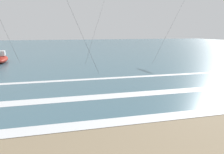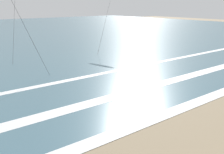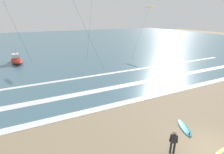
{
  "view_description": "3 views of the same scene",
  "coord_description": "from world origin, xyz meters",
  "px_view_note": "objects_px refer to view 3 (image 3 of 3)",
  "views": [
    {
      "loc": [
        -2.37,
        -0.47,
        4.43
      ],
      "look_at": [
        -0.19,
        9.3,
        1.96
      ],
      "focal_mm": 30.21,
      "sensor_mm": 36.0,
      "label": 1
    },
    {
      "loc": [
        -8.54,
        -0.43,
        5.66
      ],
      "look_at": [
        0.31,
        10.59,
        1.69
      ],
      "focal_mm": 42.59,
      "sensor_mm": 36.0,
      "label": 2
    },
    {
      "loc": [
        -9.37,
        -4.85,
        7.95
      ],
      "look_at": [
        -2.25,
        10.06,
        1.99
      ],
      "focal_mm": 27.2,
      "sensor_mm": 36.0,
      "label": 3
    }
  ],
  "objects_px": {
    "offshore_boat": "(17,60)",
    "kite_yellow_high_right": "(149,7)",
    "surfboard_right_spare": "(184,128)",
    "surfboard_foreground_flat": "(224,154)",
    "surfer_left_near": "(174,140)"
  },
  "relations": [
    {
      "from": "surfer_left_near",
      "to": "surfboard_foreground_flat",
      "type": "relative_size",
      "value": 0.74
    },
    {
      "from": "surfboard_right_spare",
      "to": "surfboard_foreground_flat",
      "type": "bearing_deg",
      "value": -87.33
    },
    {
      "from": "surfboard_right_spare",
      "to": "kite_yellow_high_right",
      "type": "height_order",
      "value": "kite_yellow_high_right"
    },
    {
      "from": "surfboard_foreground_flat",
      "to": "kite_yellow_high_right",
      "type": "bearing_deg",
      "value": 60.83
    },
    {
      "from": "kite_yellow_high_right",
      "to": "surfer_left_near",
      "type": "bearing_deg",
      "value": -124.01
    },
    {
      "from": "surfboard_right_spare",
      "to": "surfer_left_near",
      "type": "bearing_deg",
      "value": -151.26
    },
    {
      "from": "surfer_left_near",
      "to": "kite_yellow_high_right",
      "type": "xyz_separation_m",
      "value": [
        20.76,
        30.76,
        9.08
      ]
    },
    {
      "from": "surfboard_right_spare",
      "to": "kite_yellow_high_right",
      "type": "distance_m",
      "value": 35.89
    },
    {
      "from": "surfboard_right_spare",
      "to": "offshore_boat",
      "type": "height_order",
      "value": "offshore_boat"
    },
    {
      "from": "surfer_left_near",
      "to": "surfboard_right_spare",
      "type": "distance_m",
      "value": 3.14
    },
    {
      "from": "surfboard_right_spare",
      "to": "offshore_boat",
      "type": "bearing_deg",
      "value": 114.6
    },
    {
      "from": "offshore_boat",
      "to": "kite_yellow_high_right",
      "type": "bearing_deg",
      "value": 5.0
    },
    {
      "from": "surfer_left_near",
      "to": "surfboard_right_spare",
      "type": "xyz_separation_m",
      "value": [
        2.64,
        1.45,
        -0.91
      ]
    },
    {
      "from": "surfer_left_near",
      "to": "offshore_boat",
      "type": "height_order",
      "value": "offshore_boat"
    },
    {
      "from": "surfboard_foreground_flat",
      "to": "kite_yellow_high_right",
      "type": "relative_size",
      "value": 0.21
    }
  ]
}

